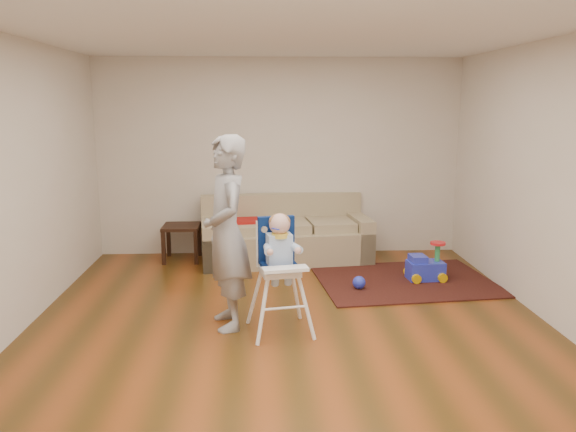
{
  "coord_description": "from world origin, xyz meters",
  "views": [
    {
      "loc": [
        -0.27,
        -5.01,
        2.1
      ],
      "look_at": [
        0.0,
        0.4,
        1.0
      ],
      "focal_mm": 35.0,
      "sensor_mm": 36.0,
      "label": 1
    }
  ],
  "objects_px": {
    "side_table": "(182,243)",
    "toy_ball": "(359,282)",
    "sofa": "(286,230)",
    "high_chair": "(280,275)",
    "adult": "(227,233)",
    "ride_on_toy": "(426,261)"
  },
  "relations": [
    {
      "from": "side_table",
      "to": "toy_ball",
      "type": "height_order",
      "value": "side_table"
    },
    {
      "from": "sofa",
      "to": "side_table",
      "type": "bearing_deg",
      "value": 169.43
    },
    {
      "from": "high_chair",
      "to": "adult",
      "type": "relative_size",
      "value": 0.62
    },
    {
      "from": "side_table",
      "to": "ride_on_toy",
      "type": "distance_m",
      "value": 3.21
    },
    {
      "from": "ride_on_toy",
      "to": "toy_ball",
      "type": "relative_size",
      "value": 3.12
    },
    {
      "from": "side_table",
      "to": "ride_on_toy",
      "type": "bearing_deg",
      "value": -19.06
    },
    {
      "from": "side_table",
      "to": "high_chair",
      "type": "relative_size",
      "value": 0.43
    },
    {
      "from": "adult",
      "to": "sofa",
      "type": "bearing_deg",
      "value": 149.36
    },
    {
      "from": "sofa",
      "to": "side_table",
      "type": "height_order",
      "value": "sofa"
    },
    {
      "from": "high_chair",
      "to": "adult",
      "type": "height_order",
      "value": "adult"
    },
    {
      "from": "toy_ball",
      "to": "adult",
      "type": "height_order",
      "value": "adult"
    },
    {
      "from": "adult",
      "to": "ride_on_toy",
      "type": "bearing_deg",
      "value": 104.77
    },
    {
      "from": "side_table",
      "to": "toy_ball",
      "type": "xyz_separation_m",
      "value": [
        2.18,
        -1.36,
        -0.15
      ]
    },
    {
      "from": "ride_on_toy",
      "to": "toy_ball",
      "type": "xyz_separation_m",
      "value": [
        -0.85,
        -0.31,
        -0.16
      ]
    },
    {
      "from": "adult",
      "to": "toy_ball",
      "type": "bearing_deg",
      "value": 109.6
    },
    {
      "from": "sofa",
      "to": "adult",
      "type": "bearing_deg",
      "value": -112.85
    },
    {
      "from": "toy_ball",
      "to": "high_chair",
      "type": "bearing_deg",
      "value": -129.94
    },
    {
      "from": "sofa",
      "to": "adult",
      "type": "xyz_separation_m",
      "value": [
        -0.65,
        -2.22,
        0.48
      ]
    },
    {
      "from": "ride_on_toy",
      "to": "adult",
      "type": "distance_m",
      "value": 2.69
    },
    {
      "from": "sofa",
      "to": "ride_on_toy",
      "type": "distance_m",
      "value": 1.9
    },
    {
      "from": "ride_on_toy",
      "to": "toy_ball",
      "type": "distance_m",
      "value": 0.92
    },
    {
      "from": "toy_ball",
      "to": "adult",
      "type": "bearing_deg",
      "value": -146.06
    }
  ]
}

